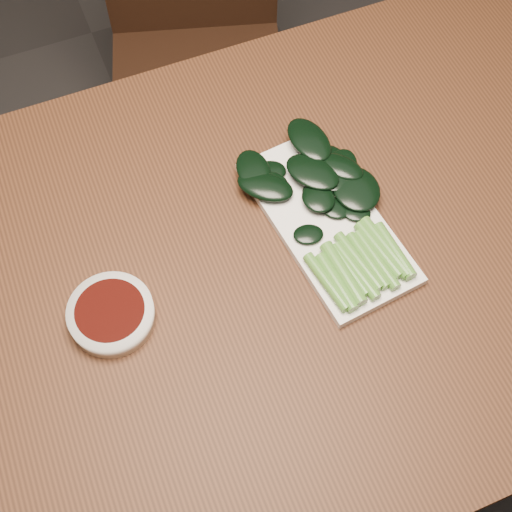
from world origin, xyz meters
The scene contains 6 objects.
ground centered at (0.00, 0.00, 0.00)m, with size 6.00×6.00×0.00m, color #2A2727.
table centered at (0.00, 0.00, 0.68)m, with size 1.40×0.80×0.75m.
chair_far centered at (0.15, 0.69, 0.49)m, with size 0.47×0.47×0.89m.
sauce_bowl centered at (-0.19, 0.00, 0.77)m, with size 0.11×0.11×0.03m.
serving_plate centered at (0.13, 0.02, 0.76)m, with size 0.17×0.31×0.01m.
gai_lan centered at (0.14, 0.04, 0.78)m, with size 0.20×0.32×0.03m.
Camera 1 is at (-0.16, -0.43, 1.63)m, focal length 50.00 mm.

